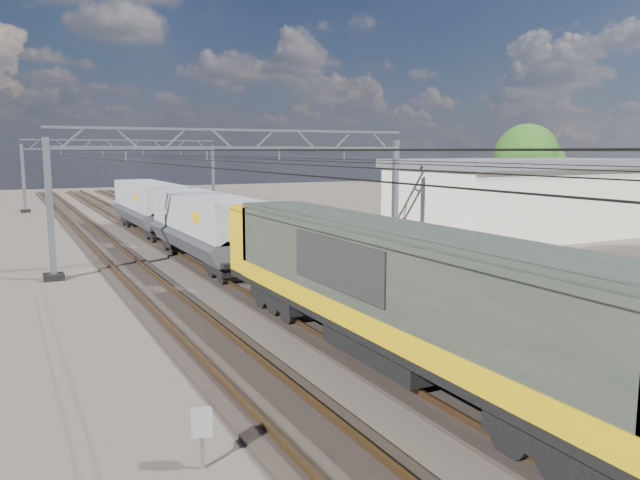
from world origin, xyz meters
name	(u,v)px	position (x,y,z in m)	size (l,w,h in m)	color
ground	(275,277)	(0.00, 0.00, 0.00)	(160.00, 160.00, 0.00)	black
track_outer_west	(148,288)	(-6.00, 0.00, 0.07)	(2.60, 140.00, 0.30)	black
track_loco	(235,279)	(-2.00, 0.00, 0.07)	(2.60, 140.00, 0.30)	black
track_inner_east	(312,272)	(2.00, 0.00, 0.07)	(2.60, 140.00, 0.30)	black
track_outer_east	(381,265)	(6.00, 0.00, 0.07)	(2.60, 140.00, 0.30)	black
catenary_gantry_mid	(245,191)	(0.00, 4.00, 3.91)	(19.90, 0.90, 7.11)	gray
catenary_gantry_far	(124,171)	(0.00, 40.00, 3.91)	(19.90, 0.90, 7.11)	gray
overhead_wires	(220,155)	(0.00, 8.00, 5.75)	(12.03, 140.00, 0.53)	black
locomotive	(397,287)	(-2.00, -13.28, 2.33)	(2.76, 21.10, 3.62)	black
hopper_wagon_lead	(206,223)	(-2.00, 4.42, 2.23)	(3.38, 13.00, 3.25)	black
hopper_wagon_mid	(149,203)	(-2.00, 18.62, 2.23)	(3.38, 13.00, 3.25)	black
trackside_cabinet	(202,424)	(-8.32, -16.18, 0.89)	(0.45, 0.38, 1.18)	gray
industrial_shed	(525,197)	(22.00, 6.00, 2.73)	(18.60, 10.60, 5.40)	silver
tree_far	(531,158)	(30.32, 13.79, 5.33)	(5.98, 5.58, 8.36)	#392B19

